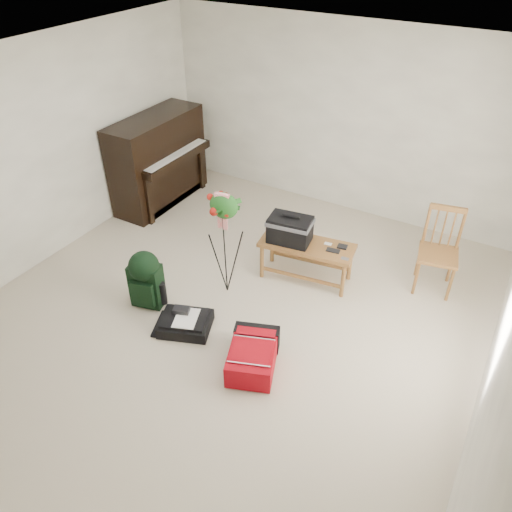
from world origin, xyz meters
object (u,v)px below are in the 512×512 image
Objects in this scene: flower_stand at (225,245)px; green_backpack at (145,277)px; red_suitcase at (255,353)px; bench at (296,233)px; piano at (159,162)px; black_duffel at (185,323)px; dining_chair at (439,252)px.

green_backpack is at bearing -144.67° from flower_stand.
bench is at bearing 81.42° from red_suitcase.
piano reaches higher than red_suitcase.
red_suitcase is 1.24m from flower_stand.
flower_stand reaches higher than piano.
black_duffel is 0.49× the size of flower_stand.
flower_stand is at bearing 115.68° from red_suitcase.
green_backpack reaches higher than red_suitcase.
bench is at bearing -14.67° from piano.
dining_chair is at bearing 22.67° from flower_stand.
dining_chair is 1.45× the size of green_backpack.
dining_chair is 2.36m from red_suitcase.
bench is at bearing -168.80° from dining_chair.
black_duffel is 0.66m from green_backpack.
red_suitcase is at bearing -36.79° from piano.
dining_chair is at bearing -0.61° from piano.
piano is 2.55m from bench.
dining_chair reaches higher than black_duffel.
dining_chair is at bearing 23.46° from black_duffel.
green_backpack is at bearing 152.71° from red_suitcase.
piano reaches higher than black_duffel.
green_backpack is (-1.14, -1.26, -0.21)m from bench.
flower_stand is at bearing -136.97° from bench.
red_suitcase is at bearing -53.28° from flower_stand.
piano reaches higher than bench.
piano is at bearing 136.91° from flower_stand.
bench is 0.83m from flower_stand.
flower_stand is (-0.82, 0.79, 0.48)m from red_suitcase.
red_suitcase is 1.13× the size of green_backpack.
green_backpack is (1.33, -1.91, -0.23)m from piano.
green_backpack is at bearing -55.08° from piano.
piano is 2.34m from flower_stand.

